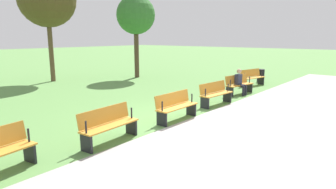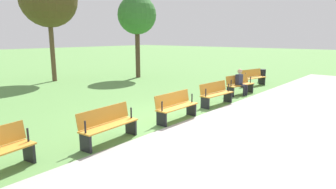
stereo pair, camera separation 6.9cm
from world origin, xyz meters
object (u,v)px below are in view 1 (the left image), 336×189
(bench_1, at_px, (239,84))
(bench_4, at_px, (109,124))
(tree_2, at_px, (136,16))
(bench_0, at_px, (252,77))
(person_seated, at_px, (240,81))
(trash_bin, at_px, (261,76))
(bench_2, at_px, (215,93))
(bench_3, at_px, (176,106))

(bench_1, xyz_separation_m, bench_4, (7.95, 0.29, 0.00))
(tree_2, bearing_deg, bench_4, 42.07)
(bench_0, relative_size, bench_4, 1.02)
(person_seated, relative_size, trash_bin, 1.58)
(bench_0, xyz_separation_m, bench_2, (5.25, 0.78, 0.00))
(tree_2, bearing_deg, person_seated, 82.25)
(bench_0, height_order, tree_2, tree_2)
(trash_bin, bearing_deg, tree_2, -65.33)
(bench_0, bearing_deg, person_seated, 25.38)
(bench_3, height_order, tree_2, tree_2)
(trash_bin, bearing_deg, bench_3, 6.11)
(bench_3, relative_size, person_seated, 1.39)
(bench_2, relative_size, bench_3, 1.02)
(bench_1, bearing_deg, trash_bin, -163.05)
(bench_0, xyz_separation_m, bench_4, (10.56, 0.78, 0.00))
(bench_4, distance_m, tree_2, 12.47)
(bench_4, height_order, person_seated, person_seated)
(bench_3, relative_size, tree_2, 0.32)
(bench_0, distance_m, bench_3, 7.95)
(bench_0, xyz_separation_m, person_seated, (2.74, 0.61, 0.17))
(bench_1, relative_size, bench_4, 1.01)
(bench_0, height_order, trash_bin, bench_0)
(bench_3, height_order, person_seated, person_seated)
(person_seated, height_order, trash_bin, person_seated)
(bench_2, distance_m, person_seated, 2.52)
(bench_1, distance_m, bench_4, 7.95)
(bench_1, bearing_deg, bench_3, 12.76)
(bench_0, xyz_separation_m, bench_1, (2.61, 0.49, 0.00))
(bench_2, bearing_deg, bench_3, 6.38)
(tree_2, bearing_deg, bench_3, 52.49)
(bench_4, bearing_deg, bench_3, 173.62)
(trash_bin, bearing_deg, person_seated, 9.78)
(bench_4, xyz_separation_m, trash_bin, (-12.15, -0.92, -0.09))
(bench_1, height_order, bench_3, same)
(bench_3, distance_m, person_seated, 5.17)
(bench_2, bearing_deg, bench_0, -167.26)
(bench_1, xyz_separation_m, tree_2, (-0.94, -7.73, 3.50))
(bench_4, bearing_deg, bench_2, 175.74)
(bench_2, distance_m, trash_bin, 6.91)
(bench_2, xyz_separation_m, trash_bin, (-6.84, -0.92, -0.09))
(bench_1, distance_m, bench_3, 5.31)
(bench_1, xyz_separation_m, bench_3, (5.29, 0.39, 0.00))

